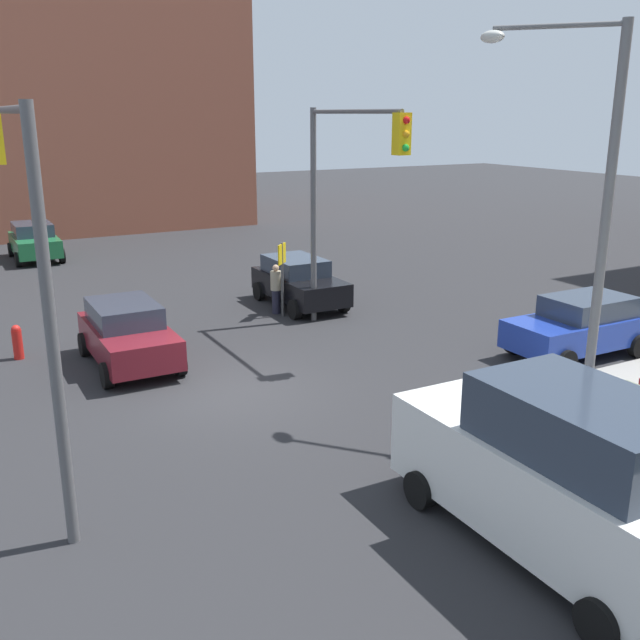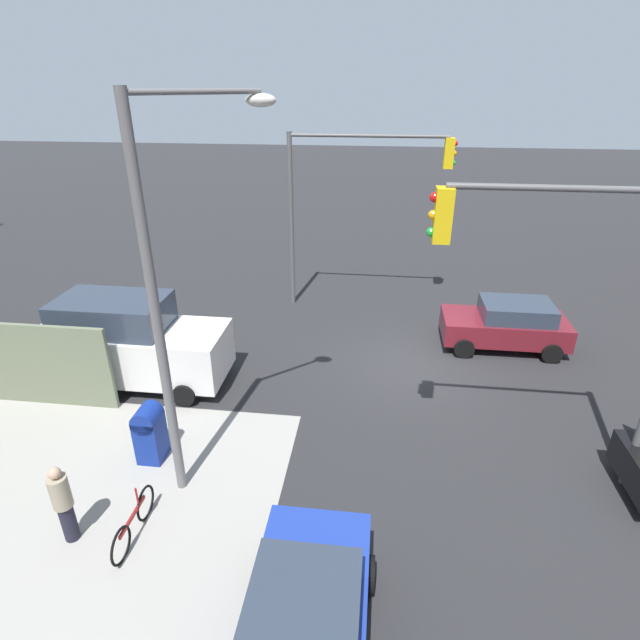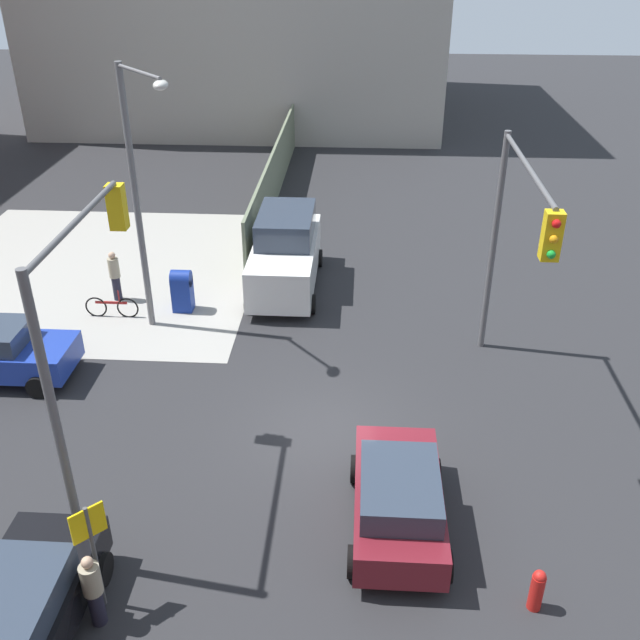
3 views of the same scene
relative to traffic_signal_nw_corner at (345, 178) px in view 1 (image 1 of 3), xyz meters
name	(u,v)px [view 1 (image 1 of 3)]	position (x,y,z in m)	size (l,w,h in m)	color
ground_plane	(236,392)	(2.65, -4.50, -4.60)	(120.00, 120.00, 0.00)	#28282B
traffic_signal_nw_corner	(345,178)	(0.00, 0.00, 0.00)	(4.90, 0.36, 6.50)	#59595B
traffic_signal_se_corner	(21,220)	(4.89, -9.00, 0.06)	(5.89, 0.36, 6.50)	#59595B
street_lamp_corner	(588,200)	(7.58, 1.06, 0.11)	(2.18, 1.87, 8.00)	slate
warning_sign_two_way	(282,267)	(-2.75, -0.66, -2.96)	(0.48, 0.48, 2.40)	#4C4C4C
mailbox_blue	(599,414)	(8.85, 0.50, -3.83)	(0.56, 0.64, 1.43)	navy
fire_hydrant	(17,341)	(-2.35, -8.70, -4.11)	(0.26, 0.26, 0.94)	red
coupe_blue	(580,325)	(4.61, 4.69, -3.75)	(2.02, 4.01, 1.62)	#1E389E
coupe_black	(299,281)	(-3.71, 0.41, -3.75)	(4.10, 2.02, 1.62)	black
coupe_maroon	(128,333)	(-0.49, -6.20, -3.75)	(3.97, 2.02, 1.62)	maroon
sedan_green	(34,241)	(-16.54, -6.36, -3.75)	(3.92, 2.02, 1.62)	#1E6638
van_white_delivery	(560,473)	(10.84, -2.70, -3.32)	(5.40, 2.32, 2.62)	white
pedestrian_waiting	(276,288)	(-3.15, -0.70, -3.75)	(0.36, 0.36, 1.63)	#9E937A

